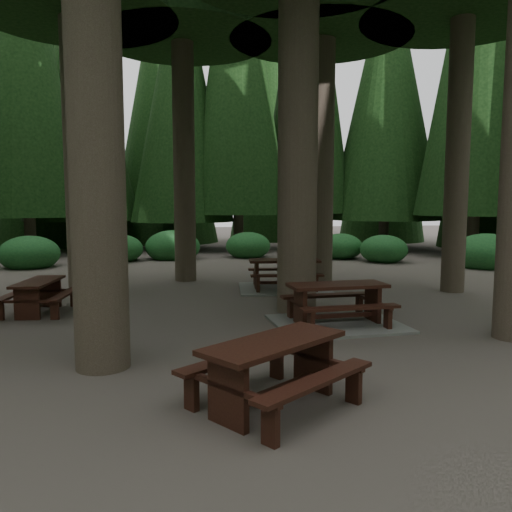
{
  "coord_description": "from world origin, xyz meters",
  "views": [
    {
      "loc": [
        -1.72,
        -10.18,
        2.32
      ],
      "look_at": [
        0.09,
        1.34,
        1.1
      ],
      "focal_mm": 35.0,
      "sensor_mm": 36.0,
      "label": 1
    }
  ],
  "objects": [
    {
      "name": "picnic_table_e",
      "position": [
        -0.65,
        -4.74,
        0.52
      ],
      "size": [
        2.32,
        2.25,
        0.78
      ],
      "rotation": [
        0.0,
        0.0,
        0.65
      ],
      "color": "black",
      "rests_on": "ground"
    },
    {
      "name": "ground",
      "position": [
        0.0,
        0.0,
        0.0
      ],
      "size": [
        80.0,
        80.0,
        0.0
      ],
      "primitive_type": "plane",
      "color": "#4C443E",
      "rests_on": "ground"
    },
    {
      "name": "shrub_ring",
      "position": [
        0.7,
        0.75,
        0.4
      ],
      "size": [
        23.86,
        24.64,
        1.49
      ],
      "color": "#1D5527",
      "rests_on": "ground"
    },
    {
      "name": "picnic_table_c",
      "position": [
        1.12,
        2.96,
        0.28
      ],
      "size": [
        2.6,
        2.22,
        0.82
      ],
      "rotation": [
        0.0,
        0.0,
        -0.09
      ],
      "color": "gray",
      "rests_on": "ground"
    },
    {
      "name": "picnic_table_a",
      "position": [
        1.28,
        -1.13,
        0.28
      ],
      "size": [
        2.51,
        2.13,
        0.81
      ],
      "rotation": [
        0.0,
        0.0,
        0.07
      ],
      "color": "gray",
      "rests_on": "ground"
    },
    {
      "name": "picnic_table_b",
      "position": [
        -4.67,
        0.89,
        0.47
      ],
      "size": [
        1.46,
        1.74,
        0.7
      ],
      "rotation": [
        0.0,
        0.0,
        1.47
      ],
      "color": "black",
      "rests_on": "ground"
    }
  ]
}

